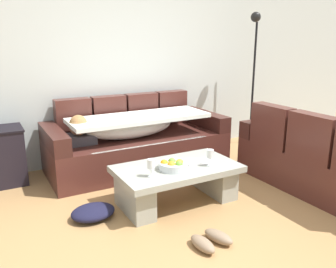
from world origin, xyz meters
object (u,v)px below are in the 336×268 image
object	(u,v)px
coffee_table	(177,180)
crumpled_garment	(93,212)
pair_of_shoes	(211,240)
wine_glass_near_right	(210,155)
couch_near_window	(334,162)
wine_glass_near_left	(151,165)
floor_lamp	(253,72)
couch_along_wall	(135,142)
open_magazine	(200,162)
fruit_bowl	(173,165)

from	to	relation	value
coffee_table	crumpled_garment	distance (m)	0.86
pair_of_shoes	wine_glass_near_right	bearing A→B (deg)	55.90
couch_near_window	wine_glass_near_left	xyz separation A→B (m)	(-1.91, 0.46, 0.16)
wine_glass_near_left	wine_glass_near_right	distance (m)	0.63
floor_lamp	couch_along_wall	bearing A→B (deg)	-177.81
coffee_table	open_magazine	xyz separation A→B (m)	(0.26, -0.01, 0.15)
fruit_bowl	coffee_table	bearing A→B (deg)	37.88
pair_of_shoes	crumpled_garment	size ratio (longest dim) A/B	0.83
wine_glass_near_left	couch_near_window	bearing A→B (deg)	-13.64
couch_near_window	open_magazine	distance (m)	1.43
fruit_bowl	open_magazine	xyz separation A→B (m)	(0.34, 0.05, -0.04)
fruit_bowl	crumpled_garment	world-z (taller)	fruit_bowl
fruit_bowl	pair_of_shoes	bearing A→B (deg)	-96.04
coffee_table	pair_of_shoes	size ratio (longest dim) A/B	3.61
coffee_table	floor_lamp	size ratio (longest dim) A/B	0.62
fruit_bowl	floor_lamp	size ratio (longest dim) A/B	0.14
pair_of_shoes	crumpled_garment	xyz separation A→B (m)	(-0.68, 0.88, 0.01)
couch_near_window	wine_glass_near_left	size ratio (longest dim) A/B	12.05
couch_near_window	crumpled_garment	xyz separation A→B (m)	(-2.41, 0.66, -0.28)
coffee_table	pair_of_shoes	bearing A→B (deg)	-101.05
crumpled_garment	coffee_table	bearing A→B (deg)	-5.04
fruit_bowl	pair_of_shoes	xyz separation A→B (m)	(-0.08, -0.74, -0.38)
couch_near_window	fruit_bowl	size ratio (longest dim) A/B	7.15
couch_near_window	crumpled_garment	world-z (taller)	couch_near_window
open_magazine	pair_of_shoes	xyz separation A→B (m)	(-0.42, -0.79, -0.34)
wine_glass_near_right	crumpled_garment	xyz separation A→B (m)	(-1.13, 0.22, -0.44)
wine_glass_near_left	open_magazine	xyz separation A→B (m)	(0.60, 0.11, -0.11)
floor_lamp	open_magazine	bearing A→B (deg)	-145.20
couch_along_wall	fruit_bowl	bearing A→B (deg)	-95.68
open_magazine	crumpled_garment	bearing A→B (deg)	-168.27
coffee_table	open_magazine	size ratio (longest dim) A/B	4.29
couch_near_window	wine_glass_near_left	distance (m)	1.97
couch_along_wall	crumpled_garment	bearing A→B (deg)	-130.09
wine_glass_near_right	floor_lamp	xyz separation A→B (m)	(1.70, 1.34, 0.62)
fruit_bowl	wine_glass_near_left	xyz separation A→B (m)	(-0.26, -0.06, 0.07)
coffee_table	wine_glass_near_right	xyz separation A→B (m)	(0.29, -0.15, 0.26)
coffee_table	fruit_bowl	bearing A→B (deg)	-142.12
wine_glass_near_right	crumpled_garment	size ratio (longest dim) A/B	0.42
fruit_bowl	wine_glass_near_right	world-z (taller)	wine_glass_near_right
couch_along_wall	open_magazine	bearing A→B (deg)	-78.87
wine_glass_near_left	floor_lamp	xyz separation A→B (m)	(2.33, 1.31, 0.62)
couch_near_window	fruit_bowl	bearing A→B (deg)	72.27
coffee_table	pair_of_shoes	world-z (taller)	coffee_table
crumpled_garment	fruit_bowl	bearing A→B (deg)	-10.05
wine_glass_near_left	fruit_bowl	bearing A→B (deg)	13.27
wine_glass_near_right	fruit_bowl	bearing A→B (deg)	166.55
wine_glass_near_right	pair_of_shoes	bearing A→B (deg)	-124.10
couch_near_window	wine_glass_near_right	xyz separation A→B (m)	(-1.28, 0.44, 0.16)
couch_near_window	fruit_bowl	xyz separation A→B (m)	(-1.64, 0.53, 0.09)
couch_near_window	crumpled_garment	distance (m)	2.51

